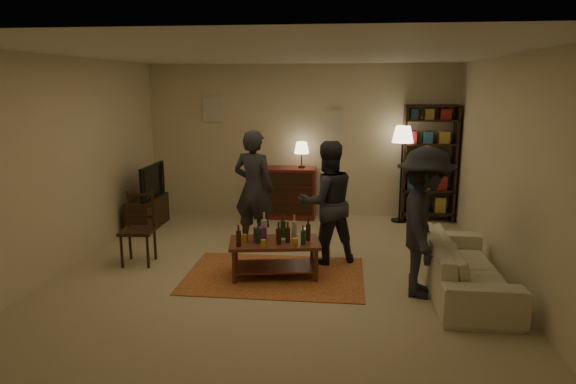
% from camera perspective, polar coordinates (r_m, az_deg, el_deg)
% --- Properties ---
extents(floor, '(6.00, 6.00, 0.00)m').
position_cam_1_polar(floor, '(6.66, -1.03, -8.76)').
color(floor, '#C6B793').
rests_on(floor, ground).
extents(room_shell, '(6.00, 6.00, 6.00)m').
position_cam_1_polar(room_shell, '(9.29, -2.66, 8.59)').
color(room_shell, beige).
rests_on(room_shell, ground).
extents(rug, '(2.20, 1.50, 0.01)m').
position_cam_1_polar(rug, '(6.50, -1.48, -9.23)').
color(rug, '#993621').
rests_on(rug, ground).
extents(coffee_table, '(1.19, 0.78, 0.79)m').
position_cam_1_polar(coffee_table, '(6.37, -1.53, -5.91)').
color(coffee_table, brown).
rests_on(coffee_table, ground).
extents(dining_chair, '(0.46, 0.46, 0.97)m').
position_cam_1_polar(dining_chair, '(7.11, -16.25, -3.58)').
color(dining_chair, black).
rests_on(dining_chair, ground).
extents(tv_stand, '(0.40, 1.00, 1.06)m').
position_cam_1_polar(tv_stand, '(8.84, -15.38, -1.37)').
color(tv_stand, black).
rests_on(tv_stand, ground).
extents(dresser, '(1.00, 0.50, 1.36)m').
position_cam_1_polar(dresser, '(9.14, -0.02, 0.08)').
color(dresser, maroon).
rests_on(dresser, ground).
extents(bookshelf, '(0.90, 0.34, 2.02)m').
position_cam_1_polar(bookshelf, '(9.17, 15.38, 3.23)').
color(bookshelf, black).
rests_on(bookshelf, ground).
extents(floor_lamp, '(0.36, 0.36, 1.66)m').
position_cam_1_polar(floor_lamp, '(8.93, 12.62, 5.55)').
color(floor_lamp, black).
rests_on(floor_lamp, ground).
extents(sofa, '(0.81, 2.08, 0.61)m').
position_cam_1_polar(sofa, '(6.28, 18.96, -7.77)').
color(sofa, beige).
rests_on(sofa, ground).
extents(person_left, '(0.72, 0.57, 1.72)m').
position_cam_1_polar(person_left, '(7.47, -3.81, 0.38)').
color(person_left, '#292830').
rests_on(person_left, ground).
extents(person_right, '(0.98, 0.89, 1.64)m').
position_cam_1_polar(person_right, '(6.79, 4.35, -1.17)').
color(person_right, '#2A2C33').
rests_on(person_right, ground).
extents(person_by_sofa, '(0.75, 1.16, 1.70)m').
position_cam_1_polar(person_by_sofa, '(5.89, 14.87, -3.27)').
color(person_by_sofa, '#24252B').
rests_on(person_by_sofa, ground).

